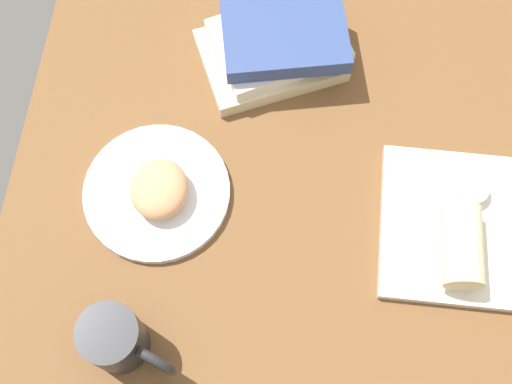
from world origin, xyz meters
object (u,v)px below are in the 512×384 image
square_plate (461,227)px  sauce_cup (472,190)px  breakfast_wrap (462,246)px  round_plate (157,192)px  scone_pastry (159,189)px  coffee_mug (117,340)px  book_stack (278,45)px

square_plate → sauce_cup: (1.05, 5.08, 1.91)cm
square_plate → breakfast_wrap: 5.52cm
round_plate → sauce_cup: 45.78cm
sauce_cup → square_plate: bearing=-101.7°
scone_pastry → square_plate: bearing=-0.1°
sauce_cup → coffee_mug: coffee_mug is taller
square_plate → coffee_mug: (-45.38, -21.74, 4.35)cm
round_plate → coffee_mug: 22.92cm
book_stack → scone_pastry: bearing=-119.3°
round_plate → sauce_cup: bearing=5.5°
scone_pastry → book_stack: book_stack is taller
coffee_mug → square_plate: bearing=25.6°
breakfast_wrap → round_plate: bearing=171.6°
square_plate → sauce_cup: sauce_cup is taller
breakfast_wrap → book_stack: bearing=131.1°
scone_pastry → coffee_mug: (-1.75, -21.84, 1.44)cm
round_plate → square_plate: (44.48, -0.72, 0.10)cm
round_plate → book_stack: bearing=58.6°
round_plate → square_plate: size_ratio=0.94×
sauce_cup → breakfast_wrap: (-1.90, -9.14, 1.74)cm
round_plate → square_plate: bearing=-0.9°
scone_pastry → coffee_mug: bearing=-94.6°
square_plate → coffee_mug: coffee_mug is taller
coffee_mug → book_stack: bearing=71.1°
square_plate → book_stack: 39.09cm
scone_pastry → breakfast_wrap: breakfast_wrap is taller
breakfast_wrap → square_plate: bearing=76.1°
round_plate → book_stack: size_ratio=0.83×
round_plate → breakfast_wrap: breakfast_wrap is taller
scone_pastry → sauce_cup: scone_pastry is taller
scone_pastry → coffee_mug: 21.96cm
scone_pastry → breakfast_wrap: (42.78, -4.17, 0.73)cm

